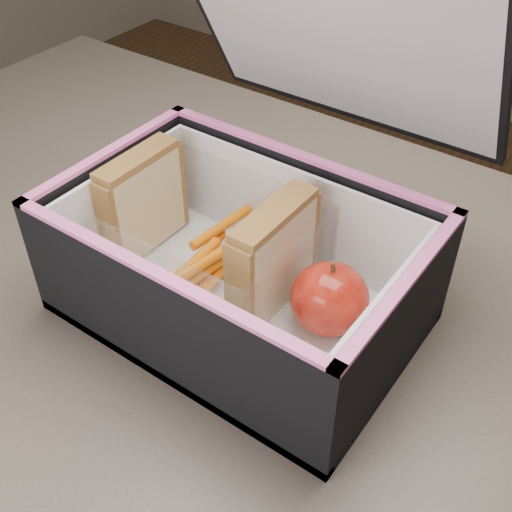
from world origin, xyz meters
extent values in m
cube|color=brown|center=(0.00, 0.00, 0.73)|extent=(1.20, 0.80, 0.03)
cube|color=#382D26|center=(-0.55, 0.35, 0.36)|extent=(0.05, 0.05, 0.72)
cube|color=black|center=(0.00, 0.18, 0.95)|extent=(0.29, 0.10, 0.17)
cube|color=tan|center=(-0.13, 0.05, 0.81)|extent=(0.01, 0.09, 0.09)
cube|color=#B85F64|center=(-0.12, 0.05, 0.81)|extent=(0.01, 0.08, 0.09)
cube|color=tan|center=(-0.11, 0.05, 0.81)|extent=(0.01, 0.09, 0.09)
cube|color=brown|center=(-0.12, 0.05, 0.86)|extent=(0.02, 0.09, 0.01)
cube|color=tan|center=(0.02, 0.05, 0.82)|extent=(0.01, 0.09, 0.09)
cube|color=#B85F64|center=(0.03, 0.05, 0.81)|extent=(0.01, 0.09, 0.09)
cube|color=tan|center=(0.04, 0.05, 0.82)|extent=(0.01, 0.09, 0.09)
cube|color=brown|center=(0.03, 0.05, 0.87)|extent=(0.03, 0.09, 0.01)
cylinder|color=orange|center=(-0.06, 0.02, 0.77)|extent=(0.02, 0.08, 0.01)
cylinder|color=orange|center=(-0.04, 0.05, 0.78)|extent=(0.01, 0.08, 0.01)
cylinder|color=orange|center=(-0.05, 0.08, 0.80)|extent=(0.02, 0.08, 0.01)
cylinder|color=orange|center=(-0.04, 0.07, 0.77)|extent=(0.01, 0.08, 0.01)
cylinder|color=orange|center=(-0.05, 0.04, 0.78)|extent=(0.02, 0.08, 0.01)
cylinder|color=orange|center=(-0.04, 0.02, 0.80)|extent=(0.01, 0.08, 0.01)
cylinder|color=orange|center=(-0.03, 0.04, 0.77)|extent=(0.03, 0.08, 0.01)
cylinder|color=orange|center=(-0.03, 0.05, 0.78)|extent=(0.02, 0.08, 0.01)
cylinder|color=orange|center=(-0.03, 0.03, 0.80)|extent=(0.02, 0.08, 0.01)
cylinder|color=orange|center=(-0.03, 0.02, 0.77)|extent=(0.01, 0.08, 0.01)
cube|color=white|center=(0.08, 0.05, 0.77)|extent=(0.10, 0.10, 0.01)
ellipsoid|color=#830700|center=(0.08, 0.05, 0.80)|extent=(0.08, 0.08, 0.06)
cylinder|color=#453018|center=(0.08, 0.05, 0.84)|extent=(0.01, 0.01, 0.01)
camera|label=1|loc=(0.25, -0.29, 1.16)|focal=45.00mm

